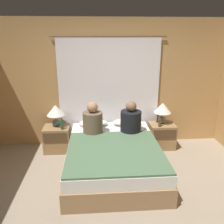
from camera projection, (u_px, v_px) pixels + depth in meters
ground_plane at (118, 200)px, 3.29m from camera, size 16.00×16.00×0.00m
wall_back at (109, 84)px, 4.73m from camera, size 4.77×0.06×2.50m
curtain_panel at (109, 93)px, 4.72m from camera, size 2.19×0.02×2.17m
bed at (113, 157)px, 3.96m from camera, size 1.51×2.05×0.48m
nightstand_left at (57, 139)px, 4.63m from camera, size 0.49×0.43×0.50m
nightstand_right at (162, 135)px, 4.78m from camera, size 0.49×0.43×0.50m
lamp_left at (56, 112)px, 4.52m from camera, size 0.34×0.34×0.42m
lamp_right at (163, 109)px, 4.67m from camera, size 0.34×0.34×0.42m
pillow_left at (93, 123)px, 4.63m from camera, size 0.57×0.30×0.12m
pillow_right at (127, 122)px, 4.68m from camera, size 0.57×0.30×0.12m
blanket_on_bed at (115, 151)px, 3.62m from camera, size 1.45×1.43×0.03m
person_left_in_bed at (93, 121)px, 4.24m from camera, size 0.36×0.36×0.59m
person_right_in_bed at (131, 120)px, 4.29m from camera, size 0.38×0.38×0.59m
beer_bottle_on_left_stand at (62, 125)px, 4.42m from camera, size 0.06×0.06×0.23m
beer_bottle_on_right_stand at (160, 122)px, 4.55m from camera, size 0.06×0.06×0.22m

